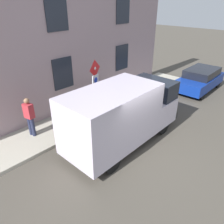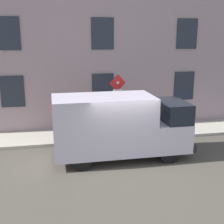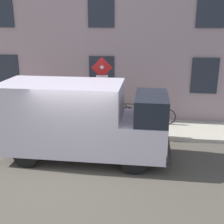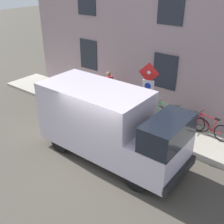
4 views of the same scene
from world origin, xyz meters
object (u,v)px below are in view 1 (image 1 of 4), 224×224
Objects in this scene: delivery_van at (122,114)px; bicycle_green at (83,103)px; parked_hatchback at (200,79)px; bicycle_red at (106,93)px; pedestrian at (29,116)px; bicycle_black at (95,98)px; sign_post_stacked at (95,83)px.

delivery_van is 3.11× the size of bicycle_green.
parked_hatchback is 7.90m from bicycle_green.
parked_hatchback is at bearing 158.76° from bicycle_red.
delivery_van is at bearing 0.35° from parked_hatchback.
delivery_van is at bearing -62.79° from pedestrian.
parked_hatchback is at bearing 149.20° from bicycle_black.
bicycle_red is 0.87m from bicycle_black.
bicycle_green is at bearing 8.58° from bicycle_red.
pedestrian reaches higher than bicycle_green.
pedestrian is at bearing -0.20° from bicycle_black.
pedestrian is at bearing -16.21° from parked_hatchback.
bicycle_red and bicycle_green have the same top height.
bicycle_black is (3.30, -1.56, -0.82)m from delivery_van.
bicycle_red is 0.99× the size of pedestrian.
sign_post_stacked is 7.87m from parked_hatchback.
parked_hatchback is 2.34× the size of bicycle_green.
bicycle_black and bicycle_green have the same top height.
bicycle_red is (1.38, -2.06, -1.53)m from sign_post_stacked.
pedestrian is at bearing 12.09° from bicycle_red.
sign_post_stacked is 2.38m from bicycle_black.
delivery_van is 3.11× the size of bicycle_black.
bicycle_black is (1.38, -1.19, -1.53)m from sign_post_stacked.
delivery_van is 3.83m from pedestrian.
bicycle_black is at bearing 8.62° from bicycle_red.
sign_post_stacked is 1.64× the size of bicycle_black.
parked_hatchback reaches higher than bicycle_green.
pedestrian reaches higher than bicycle_red.
bicycle_red is 1.00× the size of bicycle_black.
parked_hatchback is (0.15, -7.93, -0.60)m from delivery_van.
parked_hatchback is (-1.76, -7.56, -1.31)m from sign_post_stacked.
delivery_van reaches higher than bicycle_green.
bicycle_red is at bearing 172.80° from bicycle_green.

